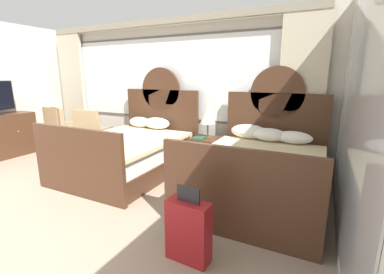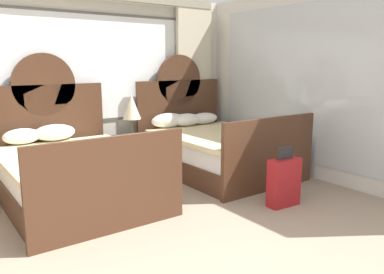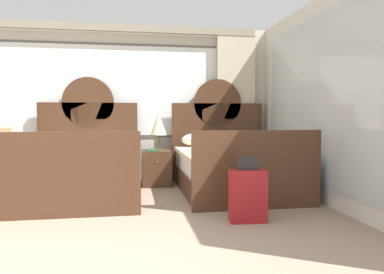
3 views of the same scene
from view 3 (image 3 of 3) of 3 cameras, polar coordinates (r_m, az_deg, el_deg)
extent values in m
cube|color=beige|center=(6.55, -15.56, 5.04)|extent=(6.27, 0.07, 2.70)
cube|color=#5B5954|center=(6.52, -15.63, 7.00)|extent=(4.76, 0.02, 1.63)
cube|color=white|center=(6.51, -15.63, 7.01)|extent=(4.68, 0.02, 1.55)
cube|color=#C1B79E|center=(6.65, 6.84, 4.68)|extent=(0.70, 0.08, 2.60)
cube|color=gray|center=(6.58, -15.87, 16.19)|extent=(5.76, 0.10, 0.12)
cube|color=beige|center=(4.90, 21.04, 5.53)|extent=(0.07, 4.51, 2.70)
cube|color=#B2B7BC|center=(5.14, 18.92, 5.46)|extent=(0.01, 3.16, 2.27)
cube|color=#472B1C|center=(5.40, -16.94, -7.40)|extent=(1.54, 2.05, 0.30)
cube|color=white|center=(5.36, -16.99, -4.47)|extent=(1.48, 1.95, 0.26)
cube|color=beige|center=(5.26, -17.14, -2.87)|extent=(1.58, 1.85, 0.06)
cube|color=#472B1C|center=(6.38, -15.79, -0.94)|extent=(1.62, 0.06, 1.36)
cylinder|color=#472B1C|center=(6.36, -15.89, 5.18)|extent=(0.85, 0.06, 0.85)
cube|color=#472B1C|center=(4.32, -18.85, -5.63)|extent=(1.62, 0.06, 0.97)
ellipsoid|color=white|center=(6.21, -19.52, -0.76)|extent=(0.47, 0.27, 0.20)
ellipsoid|color=white|center=(6.14, -15.73, -0.66)|extent=(0.55, 0.33, 0.22)
cube|color=#472B1C|center=(5.56, 6.46, -6.96)|extent=(1.54, 2.05, 0.30)
cube|color=white|center=(5.52, 6.48, -4.11)|extent=(1.48, 1.95, 0.26)
cube|color=beige|center=(5.43, 6.72, -2.56)|extent=(1.58, 1.85, 0.06)
cube|color=#472B1C|center=(6.51, 3.95, -0.73)|extent=(1.62, 0.06, 1.36)
cylinder|color=#472B1C|center=(6.50, 3.98, 5.26)|extent=(0.85, 0.06, 0.85)
cube|color=#472B1C|center=(4.52, 10.16, -5.11)|extent=(1.62, 0.06, 0.97)
ellipsoid|color=white|center=(6.21, 1.10, -0.42)|extent=(0.60, 0.25, 0.23)
ellipsoid|color=white|center=(6.25, 4.17, -0.54)|extent=(0.54, 0.32, 0.21)
ellipsoid|color=white|center=(6.34, 7.39, -0.56)|extent=(0.55, 0.27, 0.19)
cube|color=#472B1C|center=(6.05, -5.58, -4.81)|extent=(0.47, 0.47, 0.57)
sphere|color=tan|center=(5.79, -5.42, -3.93)|extent=(0.02, 0.02, 0.02)
cylinder|color=brown|center=(6.04, -5.21, -1.99)|extent=(0.14, 0.14, 0.02)
cylinder|color=brown|center=(6.03, -5.22, -0.79)|extent=(0.03, 0.03, 0.23)
cone|color=beige|center=(6.01, -5.24, 2.05)|extent=(0.27, 0.27, 0.36)
cube|color=#285133|center=(5.92, -6.16, -2.06)|extent=(0.18, 0.26, 0.03)
cube|color=tan|center=(6.10, -26.18, -2.92)|extent=(0.13, 0.50, 0.16)
cylinder|color=#472B1C|center=(6.37, -25.99, -5.80)|extent=(0.04, 0.04, 0.33)
cylinder|color=#472B1C|center=(5.93, -26.59, -6.49)|extent=(0.04, 0.04, 0.33)
cube|color=maroon|center=(4.02, 8.70, -9.08)|extent=(0.41, 0.19, 0.57)
cube|color=#232326|center=(3.96, 8.75, -4.07)|extent=(0.22, 0.03, 0.14)
cylinder|color=black|center=(4.05, 6.44, -12.75)|extent=(0.05, 0.02, 0.05)
cylinder|color=black|center=(4.12, 10.85, -12.48)|extent=(0.05, 0.02, 0.05)
camera|label=1|loc=(2.91, 40.68, 12.19)|focal=24.79mm
camera|label=2|loc=(2.39, -78.95, 13.06)|focal=36.22mm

